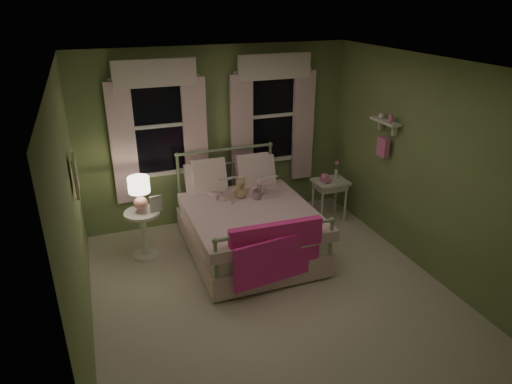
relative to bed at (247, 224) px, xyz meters
name	(u,v)px	position (x,y,z in m)	size (l,w,h in m)	color
room_shell	(271,189)	(-0.06, -0.98, 0.92)	(4.20, 4.20, 4.20)	beige
bed	(247,224)	(0.00, 0.00, 0.00)	(1.58, 2.04, 1.18)	white
pink_throw	(277,246)	(0.00, -1.03, 0.23)	(1.10, 0.22, 0.71)	#F93097
child_left	(217,179)	(-0.28, 0.42, 0.54)	(0.26, 0.17, 0.71)	#F7D1DD
child_right	(256,174)	(0.28, 0.42, 0.53)	(0.33, 0.26, 0.69)	#F7D1DD
book_left	(222,183)	(-0.28, 0.17, 0.58)	(0.20, 0.27, 0.03)	beige
book_right	(262,180)	(0.28, 0.17, 0.54)	(0.20, 0.27, 0.02)	beige
teddy_bear	(240,189)	(0.00, 0.26, 0.41)	(0.23, 0.19, 0.31)	tan
nightstand_left	(143,228)	(-1.33, 0.32, 0.03)	(0.46, 0.46, 0.65)	white
table_lamp	(139,190)	(-1.33, 0.32, 0.57)	(0.27, 0.27, 0.45)	#FFA096
book_nightstand	(150,213)	(-1.23, 0.24, 0.27)	(0.16, 0.22, 0.02)	beige
nightstand_right	(330,187)	(1.48, 0.43, 0.17)	(0.50, 0.40, 0.64)	white
pink_toy	(325,178)	(1.38, 0.42, 0.32)	(0.14, 0.19, 0.14)	pink
bud_vase	(336,170)	(1.60, 0.48, 0.41)	(0.06, 0.06, 0.28)	white
window_left	(159,122)	(-0.91, 1.05, 1.24)	(1.34, 0.13, 1.96)	black
window_right	(273,111)	(0.79, 1.05, 1.24)	(1.34, 0.13, 1.96)	black
wall_shelf	(384,134)	(1.84, -0.28, 1.14)	(0.15, 0.50, 0.60)	white
framed_picture	(76,176)	(-2.01, -0.38, 1.12)	(0.03, 0.32, 0.42)	beige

